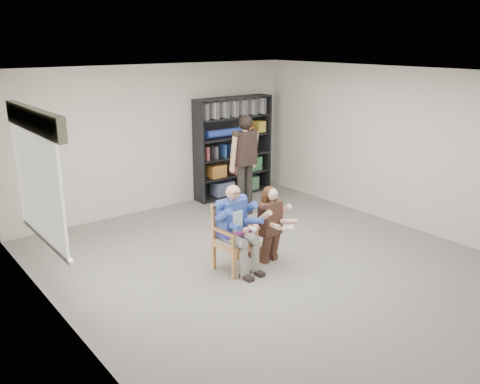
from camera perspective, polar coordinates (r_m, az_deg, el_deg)
room_shell at (r=7.17m, az=4.20°, el=1.86°), size 6.00×7.00×2.80m
floor at (r=7.65m, az=3.98°, el=-8.31°), size 6.00×7.00×0.01m
window_left at (r=6.57m, az=-21.60°, el=1.38°), size 0.16×2.00×1.75m
armchair at (r=7.35m, az=-0.51°, el=-5.16°), size 0.62×0.60×0.99m
seated_man at (r=7.29m, az=-0.51°, el=-4.07°), size 0.62×0.82×1.29m
kneeling_woman at (r=7.57m, az=3.54°, el=-3.75°), size 0.56×0.83×1.18m
bookshelf at (r=10.77m, az=-0.75°, el=5.07°), size 1.80×0.38×2.10m
standing_man at (r=9.51m, az=0.55°, el=2.86°), size 0.61×0.36×1.90m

